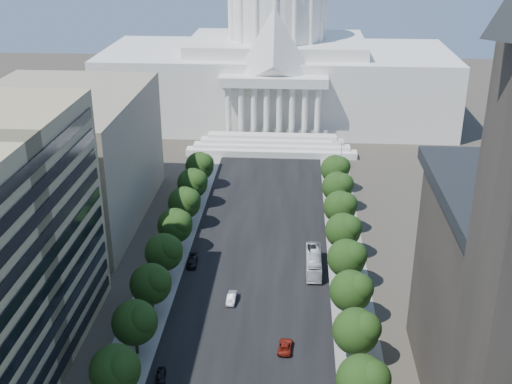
% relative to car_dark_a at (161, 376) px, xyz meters
% --- Properties ---
extents(road_asphalt, '(30.00, 260.00, 0.01)m').
position_rel_car_dark_a_xyz_m(road_asphalt, '(12.72, 48.22, -0.65)').
color(road_asphalt, black).
rests_on(road_asphalt, ground).
extents(sidewalk_left, '(8.00, 260.00, 0.02)m').
position_rel_car_dark_a_xyz_m(sidewalk_left, '(-6.28, 48.22, -0.65)').
color(sidewalk_left, gray).
rests_on(sidewalk_left, ground).
extents(sidewalk_right, '(8.00, 260.00, 0.02)m').
position_rel_car_dark_a_xyz_m(sidewalk_right, '(31.72, 48.22, -0.65)').
color(sidewalk_right, gray).
rests_on(sidewalk_right, ground).
extents(capitol, '(120.00, 56.00, 73.00)m').
position_rel_car_dark_a_xyz_m(capitol, '(12.72, 143.11, 19.36)').
color(capitol, white).
rests_on(capitol, ground).
extents(office_block_left_far, '(38.00, 52.00, 30.00)m').
position_rel_car_dark_a_xyz_m(office_block_left_far, '(-35.28, 58.22, 14.35)').
color(office_block_left_far, gray).
rests_on(office_block_left_far, ground).
extents(tree_l_c, '(7.79, 7.60, 9.97)m').
position_rel_car_dark_a_xyz_m(tree_l_c, '(-4.94, -5.97, 5.81)').
color(tree_l_c, '#33261C').
rests_on(tree_l_c, ground).
extents(tree_l_d, '(7.79, 7.60, 9.97)m').
position_rel_car_dark_a_xyz_m(tree_l_d, '(-4.94, 6.03, 5.81)').
color(tree_l_d, '#33261C').
rests_on(tree_l_d, ground).
extents(tree_l_e, '(7.79, 7.60, 9.97)m').
position_rel_car_dark_a_xyz_m(tree_l_e, '(-4.94, 18.03, 5.81)').
color(tree_l_e, '#33261C').
rests_on(tree_l_e, ground).
extents(tree_l_f, '(7.79, 7.60, 9.97)m').
position_rel_car_dark_a_xyz_m(tree_l_f, '(-4.94, 30.03, 5.81)').
color(tree_l_f, '#33261C').
rests_on(tree_l_f, ground).
extents(tree_l_g, '(7.79, 7.60, 9.97)m').
position_rel_car_dark_a_xyz_m(tree_l_g, '(-4.94, 42.03, 5.81)').
color(tree_l_g, '#33261C').
rests_on(tree_l_g, ground).
extents(tree_l_h, '(7.79, 7.60, 9.97)m').
position_rel_car_dark_a_xyz_m(tree_l_h, '(-4.94, 54.03, 5.81)').
color(tree_l_h, '#33261C').
rests_on(tree_l_h, ground).
extents(tree_l_i, '(7.79, 7.60, 9.97)m').
position_rel_car_dark_a_xyz_m(tree_l_i, '(-4.94, 66.03, 5.81)').
color(tree_l_i, '#33261C').
rests_on(tree_l_i, ground).
extents(tree_l_j, '(7.79, 7.60, 9.97)m').
position_rel_car_dark_a_xyz_m(tree_l_j, '(-4.94, 78.03, 5.81)').
color(tree_l_j, '#33261C').
rests_on(tree_l_j, ground).
extents(tree_r_c, '(7.79, 7.60, 9.97)m').
position_rel_car_dark_a_xyz_m(tree_r_c, '(31.06, -5.97, 5.81)').
color(tree_r_c, '#33261C').
rests_on(tree_r_c, ground).
extents(tree_r_d, '(7.79, 7.60, 9.97)m').
position_rel_car_dark_a_xyz_m(tree_r_d, '(31.06, 6.03, 5.81)').
color(tree_r_d, '#33261C').
rests_on(tree_r_d, ground).
extents(tree_r_e, '(7.79, 7.60, 9.97)m').
position_rel_car_dark_a_xyz_m(tree_r_e, '(31.06, 18.03, 5.81)').
color(tree_r_e, '#33261C').
rests_on(tree_r_e, ground).
extents(tree_r_f, '(7.79, 7.60, 9.97)m').
position_rel_car_dark_a_xyz_m(tree_r_f, '(31.06, 30.03, 5.81)').
color(tree_r_f, '#33261C').
rests_on(tree_r_f, ground).
extents(tree_r_g, '(7.79, 7.60, 9.97)m').
position_rel_car_dark_a_xyz_m(tree_r_g, '(31.06, 42.03, 5.81)').
color(tree_r_g, '#33261C').
rests_on(tree_r_g, ground).
extents(tree_r_h, '(7.79, 7.60, 9.97)m').
position_rel_car_dark_a_xyz_m(tree_r_h, '(31.06, 54.03, 5.81)').
color(tree_r_h, '#33261C').
rests_on(tree_r_h, ground).
extents(tree_r_i, '(7.79, 7.60, 9.97)m').
position_rel_car_dark_a_xyz_m(tree_r_i, '(31.06, 66.03, 5.81)').
color(tree_r_i, '#33261C').
rests_on(tree_r_i, ground).
extents(tree_r_j, '(7.79, 7.60, 9.97)m').
position_rel_car_dark_a_xyz_m(tree_r_j, '(31.06, 78.03, 5.81)').
color(tree_r_j, '#33261C').
rests_on(tree_r_j, ground).
extents(streetlight_c, '(2.61, 0.44, 9.00)m').
position_rel_car_dark_a_xyz_m(streetlight_c, '(32.62, 18.22, 5.18)').
color(streetlight_c, gray).
rests_on(streetlight_c, ground).
extents(streetlight_d, '(2.61, 0.44, 9.00)m').
position_rel_car_dark_a_xyz_m(streetlight_d, '(32.62, 43.22, 5.18)').
color(streetlight_d, gray).
rests_on(streetlight_d, ground).
extents(streetlight_e, '(2.61, 0.44, 9.00)m').
position_rel_car_dark_a_xyz_m(streetlight_e, '(32.62, 68.22, 5.18)').
color(streetlight_e, gray).
rests_on(streetlight_e, ground).
extents(streetlight_f, '(2.61, 0.44, 9.00)m').
position_rel_car_dark_a_xyz_m(streetlight_f, '(32.62, 93.22, 5.18)').
color(streetlight_f, gray).
rests_on(streetlight_f, ground).
extents(car_dark_a, '(1.99, 3.95, 1.29)m').
position_rel_car_dark_a_xyz_m(car_dark_a, '(0.00, 0.00, 0.00)').
color(car_dark_a, black).
rests_on(car_dark_a, ground).
extents(car_silver, '(1.83, 4.71, 1.53)m').
position_rel_car_dark_a_xyz_m(car_silver, '(8.89, 22.92, 0.12)').
color(car_silver, '#A8AAB0').
rests_on(car_silver, ground).
extents(car_red, '(2.67, 5.10, 1.37)m').
position_rel_car_dark_a_xyz_m(car_red, '(19.40, 8.78, 0.04)').
color(car_red, maroon).
rests_on(car_red, ground).
extents(car_dark_b, '(2.46, 5.41, 1.54)m').
position_rel_car_dark_a_xyz_m(car_dark_b, '(-0.78, 36.31, 0.12)').
color(car_dark_b, black).
rests_on(car_dark_b, ground).
extents(city_bus, '(3.06, 12.86, 3.58)m').
position_rel_car_dark_a_xyz_m(city_bus, '(24.58, 35.98, 1.14)').
color(city_bus, silver).
rests_on(city_bus, ground).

